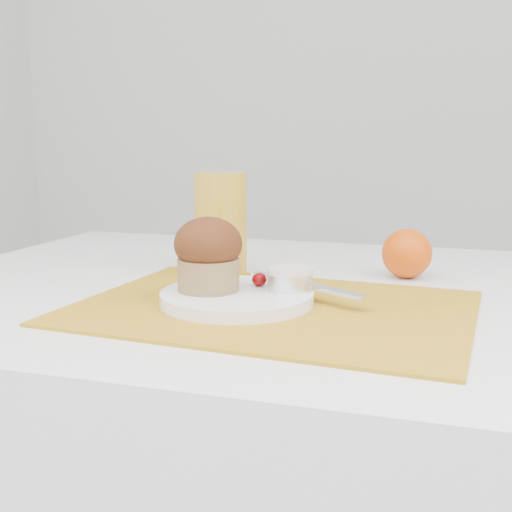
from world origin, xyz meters
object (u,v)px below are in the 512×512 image
(plate, at_px, (237,297))
(muffin, at_px, (208,254))
(orange, at_px, (407,254))
(juice_glass, at_px, (221,225))

(plate, distance_m, muffin, 0.06)
(plate, xyz_separation_m, muffin, (-0.04, -0.00, 0.05))
(plate, relative_size, orange, 2.57)
(muffin, bearing_deg, juice_glass, 105.12)
(muffin, bearing_deg, plate, 5.24)
(juice_glass, xyz_separation_m, muffin, (0.05, -0.17, -0.01))
(orange, bearing_deg, muffin, -133.34)
(orange, relative_size, muffin, 0.80)
(juice_glass, height_order, muffin, juice_glass)
(orange, distance_m, juice_glass, 0.28)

